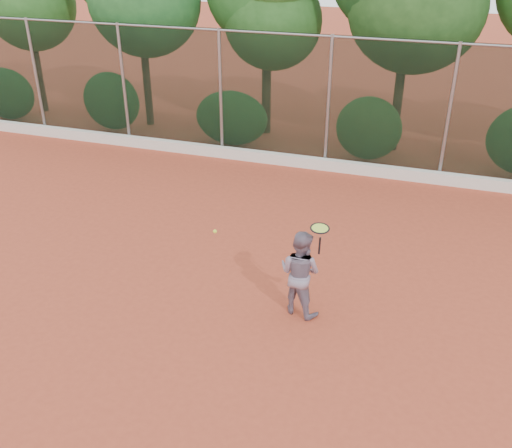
% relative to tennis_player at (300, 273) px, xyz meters
% --- Properties ---
extents(ground, '(80.00, 80.00, 0.00)m').
position_rel_tennis_player_xyz_m(ground, '(-0.96, -0.44, -0.77)').
color(ground, '#AC4128').
rests_on(ground, ground).
extents(concrete_curb, '(24.00, 0.20, 0.30)m').
position_rel_tennis_player_xyz_m(concrete_curb, '(-0.96, 6.38, -0.62)').
color(concrete_curb, silver).
rests_on(concrete_curb, ground).
extents(tennis_player, '(0.89, 0.78, 1.54)m').
position_rel_tennis_player_xyz_m(tennis_player, '(0.00, 0.00, 0.00)').
color(tennis_player, slate).
rests_on(tennis_player, ground).
extents(chainlink_fence, '(24.09, 0.09, 3.50)m').
position_rel_tennis_player_xyz_m(chainlink_fence, '(-0.96, 6.56, 1.09)').
color(chainlink_fence, black).
rests_on(chainlink_fence, ground).
extents(tennis_racket, '(0.40, 0.40, 0.54)m').
position_rel_tennis_player_xyz_m(tennis_racket, '(0.31, -0.09, 0.90)').
color(tennis_racket, black).
rests_on(tennis_racket, ground).
extents(tennis_ball_in_flight, '(0.06, 0.06, 0.06)m').
position_rel_tennis_player_xyz_m(tennis_ball_in_flight, '(-1.40, -0.25, 0.68)').
color(tennis_ball_in_flight, '#DCF638').
rests_on(tennis_ball_in_flight, ground).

